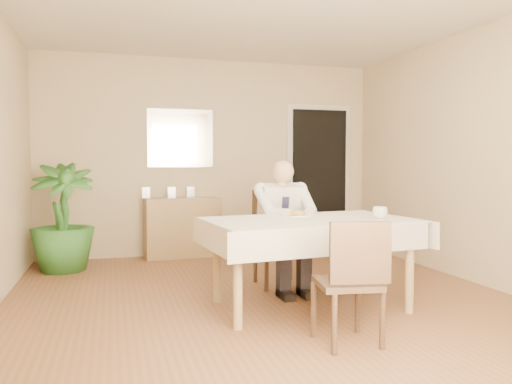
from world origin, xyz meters
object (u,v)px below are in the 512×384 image
object	(u,v)px
dining_table	(310,229)
chair_near	(352,276)
sideboard	(183,227)
potted_palm	(62,217)
seated_man	(286,219)
chair_far	(276,231)
coffee_mug	(380,213)

from	to	relation	value
dining_table	chair_near	bearing A→B (deg)	-100.30
sideboard	potted_palm	world-z (taller)	potted_palm
dining_table	seated_man	size ratio (longest dim) A/B	1.46
chair_far	chair_near	bearing A→B (deg)	-99.47
chair_far	coffee_mug	bearing A→B (deg)	-68.14
sideboard	potted_palm	bearing A→B (deg)	-165.87
dining_table	sideboard	size ratio (longest dim) A/B	1.87
sideboard	potted_palm	distance (m)	1.51
chair_far	chair_near	distance (m)	1.81
dining_table	chair_near	size ratio (longest dim) A/B	2.14
chair_near	chair_far	bearing A→B (deg)	96.68
chair_far	potted_palm	world-z (taller)	potted_palm
chair_far	coffee_mug	xyz separation A→B (m)	(0.57, -1.03, 0.26)
sideboard	coffee_mug	bearing A→B (deg)	-68.94
chair_near	potted_palm	xyz separation A→B (m)	(-2.06, 3.03, 0.14)
seated_man	potted_palm	xyz separation A→B (m)	(-2.14, 1.52, -0.08)
potted_palm	chair_near	bearing A→B (deg)	-55.82
seated_man	sideboard	bearing A→B (deg)	109.80
coffee_mug	potted_palm	world-z (taller)	potted_palm
chair_far	dining_table	bearing A→B (deg)	-97.07
chair_near	potted_palm	size ratio (longest dim) A/B	0.69
potted_palm	dining_table	bearing A→B (deg)	-44.71
seated_man	coffee_mug	world-z (taller)	seated_man
dining_table	potted_palm	bearing A→B (deg)	129.69
coffee_mug	chair_near	bearing A→B (deg)	-129.85
potted_palm	chair_far	bearing A→B (deg)	-29.90
dining_table	sideboard	distance (m)	2.70
dining_table	chair_near	distance (m)	0.94
chair_far	potted_palm	size ratio (longest dim) A/B	0.77
dining_table	sideboard	world-z (taller)	sideboard
chair_near	coffee_mug	distance (m)	1.06
chair_near	sideboard	size ratio (longest dim) A/B	0.88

